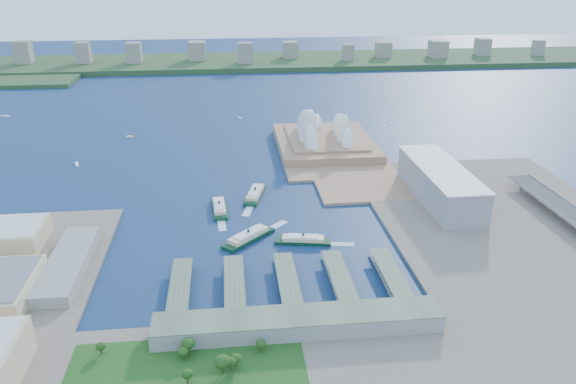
{
  "coord_description": "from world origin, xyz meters",
  "views": [
    {
      "loc": [
        -27.85,
        -456.39,
        240.56
      ],
      "look_at": [
        31.59,
        80.76,
        18.0
      ],
      "focal_mm": 35.0,
      "sensor_mm": 36.0,
      "label": 1
    }
  ],
  "objects": [
    {
      "name": "peninsula",
      "position": [
        107.5,
        260.0,
        1.5
      ],
      "size": [
        135.0,
        220.0,
        3.0
      ],
      "primitive_type": "cube",
      "color": "#9B7254",
      "rests_on": "ground"
    },
    {
      "name": "boat_c",
      "position": [
        216.31,
        374.89,
        1.19
      ],
      "size": [
        7.26,
        10.93,
        2.39
      ],
      "primitive_type": null,
      "rotation": [
        0.0,
        0.0,
        2.71
      ],
      "color": "white",
      "rests_on": "ground"
    },
    {
      "name": "terminal_building",
      "position": [
        15.0,
        -135.0,
        9.0
      ],
      "size": [
        200.0,
        28.0,
        12.0
      ],
      "primitive_type": "cube",
      "color": "gray",
      "rests_on": "south_land"
    },
    {
      "name": "park",
      "position": [
        -60.0,
        -190.0,
        11.0
      ],
      "size": [
        150.0,
        110.0,
        16.0
      ],
      "primitive_type": null,
      "color": "#194714",
      "rests_on": "south_land"
    },
    {
      "name": "boat_d",
      "position": [
        -398.1,
        506.87,
        1.28
      ],
      "size": [
        15.46,
        5.89,
        2.55
      ],
      "primitive_type": null,
      "rotation": [
        0.0,
        0.0,
        1.4
      ],
      "color": "white",
      "rests_on": "ground"
    },
    {
      "name": "ferry_c",
      "position": [
        -12.99,
        11.18,
        5.5
      ],
      "size": [
        52.05,
        51.23,
        11.01
      ],
      "primitive_type": null,
      "rotation": [
        0.0,
        0.0,
        2.34
      ],
      "color": "#0D351D",
      "rests_on": "ground"
    },
    {
      "name": "boat_a",
      "position": [
        -221.66,
        243.68,
        1.45
      ],
      "size": [
        7.86,
        15.47,
        2.9
      ],
      "primitive_type": null,
      "rotation": [
        0.0,
        0.0,
        0.29
      ],
      "color": "white",
      "rests_on": "ground"
    },
    {
      "name": "opera_house",
      "position": [
        105.0,
        280.0,
        32.0
      ],
      "size": [
        134.0,
        180.0,
        58.0
      ],
      "primitive_type": null,
      "color": "white",
      "rests_on": "peninsula"
    },
    {
      "name": "ferry_a",
      "position": [
        -40.3,
        82.79,
        5.1
      ],
      "size": [
        17.23,
        54.72,
        10.2
      ],
      "primitive_type": null,
      "rotation": [
        0.0,
        0.0,
        0.07
      ],
      "color": "#0D351D",
      "rests_on": "ground"
    },
    {
      "name": "far_shore",
      "position": [
        0.0,
        980.0,
        6.0
      ],
      "size": [
        2200.0,
        260.0,
        12.0
      ],
      "primitive_type": "cube",
      "color": "#2D4926",
      "rests_on": "ground"
    },
    {
      "name": "toaster_building",
      "position": [
        195.0,
        80.0,
        20.5
      ],
      "size": [
        45.0,
        155.0,
        35.0
      ],
      "primitive_type": "cube",
      "color": "gray",
      "rests_on": "east_land"
    },
    {
      "name": "boat_b",
      "position": [
        -172.88,
        361.29,
        1.4
      ],
      "size": [
        10.5,
        4.11,
        2.79
      ],
      "primitive_type": null,
      "rotation": [
        0.0,
        0.0,
        1.62
      ],
      "color": "white",
      "rests_on": "ground"
    },
    {
      "name": "ferry_d",
      "position": [
        36.65,
        0.1,
        4.81
      ],
      "size": [
        52.42,
        21.88,
        9.63
      ],
      "primitive_type": null,
      "rotation": [
        0.0,
        0.0,
        1.39
      ],
      "color": "#0D351D",
      "rests_on": "ground"
    },
    {
      "name": "ferry_wharves",
      "position": [
        14.0,
        -75.0,
        4.65
      ],
      "size": [
        184.0,
        90.0,
        9.3
      ],
      "primitive_type": null,
      "color": "#55644C",
      "rests_on": "ground"
    },
    {
      "name": "far_skyline",
      "position": [
        0.0,
        960.0,
        39.5
      ],
      "size": [
        1900.0,
        140.0,
        55.0
      ],
      "primitive_type": null,
      "color": "gray",
      "rests_on": "far_shore"
    },
    {
      "name": "east_land",
      "position": [
        240.0,
        -50.0,
        1.5
      ],
      "size": [
        240.0,
        500.0,
        3.0
      ],
      "primitive_type": "cube",
      "color": "#786A5D",
      "rests_on": "ground"
    },
    {
      "name": "ground",
      "position": [
        0.0,
        0.0,
        0.0
      ],
      "size": [
        3000.0,
        3000.0,
        0.0
      ],
      "primitive_type": "plane",
      "color": "#0F2347",
      "rests_on": "ground"
    },
    {
      "name": "ferry_b",
      "position": [
        -1.01,
        115.19,
        5.38
      ],
      "size": [
        28.21,
        58.72,
        10.76
      ],
      "primitive_type": null,
      "rotation": [
        0.0,
        0.0,
        -0.25
      ],
      "color": "#0D351D",
      "rests_on": "ground"
    },
    {
      "name": "boat_e",
      "position": [
        -7.85,
        450.25,
        1.15
      ],
      "size": [
        6.77,
        9.77,
        2.31
      ],
      "primitive_type": null,
      "rotation": [
        0.0,
        0.0,
        0.45
      ],
      "color": "white",
      "rests_on": "ground"
    }
  ]
}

